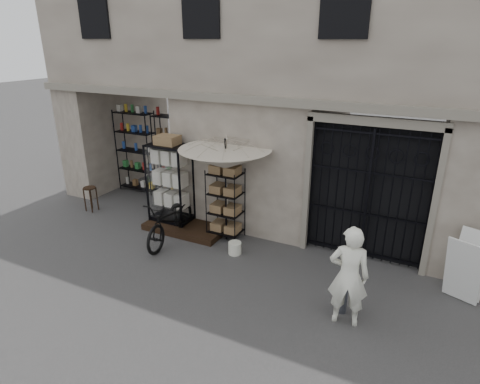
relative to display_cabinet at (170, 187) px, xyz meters
The scene contains 15 objects.
ground 3.48m from the display_cabinet, 30.44° to the right, with size 80.00×80.00×0.00m, color black.
main_building 5.06m from the display_cabinet, 38.91° to the left, with size 14.00×4.00×9.00m, color #A39787.
shop_recess 2.03m from the display_cabinet, 145.67° to the left, with size 3.00×1.70×3.00m, color black.
shop_shelving 2.34m from the display_cabinet, 136.18° to the left, with size 2.70×0.50×2.50m, color black.
iron_gate 4.68m from the display_cabinet, ahead, with size 2.50×0.21×3.00m.
step_platform 1.07m from the display_cabinet, 16.16° to the right, with size 2.00×0.90×0.15m, color black.
display_cabinet is the anchor object (origin of this frame).
wire_rack 1.55m from the display_cabinet, ahead, with size 0.86×0.72×1.70m.
market_umbrella 1.94m from the display_cabinet, ahead, with size 1.96×1.99×2.93m.
white_bucket 2.36m from the display_cabinet, 16.07° to the right, with size 0.29×0.29×0.28m, color silver.
bicycle 1.34m from the display_cabinet, 55.09° to the right, with size 0.71×1.07×2.03m, color black.
wooden_stool 2.63m from the display_cabinet, behind, with size 0.34×0.34×0.68m.
steel_bollard 4.98m from the display_cabinet, 18.57° to the right, with size 0.15×0.15×0.84m, color #535662.
shopkeeper 5.21m from the display_cabinet, 20.77° to the right, with size 0.65×1.77×0.42m, color white.
easel_sign 6.57m from the display_cabinet, ahead, with size 0.80×0.85×1.25m.
Camera 1 is at (2.79, -5.86, 4.47)m, focal length 30.00 mm.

